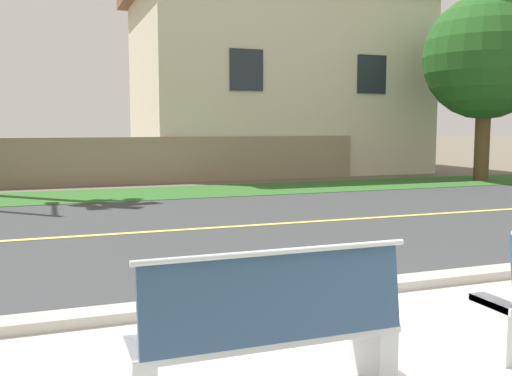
{
  "coord_description": "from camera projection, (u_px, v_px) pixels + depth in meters",
  "views": [
    {
      "loc": [
        -2.54,
        -2.69,
        1.72
      ],
      "look_at": [
        -0.26,
        3.54,
        1.0
      ],
      "focal_mm": 40.07,
      "sensor_mm": 36.0,
      "label": 1
    }
  ],
  "objects": [
    {
      "name": "far_verge_grass",
      "position": [
        155.0,
        193.0,
        14.63
      ],
      "size": [
        48.0,
        2.8,
        0.02
      ],
      "primitive_type": "cube",
      "color": "#2D6026",
      "rests_on": "ground_plane"
    },
    {
      "name": "house_across_street",
      "position": [
        275.0,
        79.0,
        21.73
      ],
      "size": [
        10.88,
        6.91,
        6.93
      ],
      "color": "beige",
      "rests_on": "ground_plane"
    },
    {
      "name": "shade_tree_left",
      "position": [
        491.0,
        48.0,
        17.75
      ],
      "size": [
        3.87,
        3.87,
        6.38
      ],
      "color": "brown",
      "rests_on": "ground_plane"
    },
    {
      "name": "bench_left",
      "position": [
        269.0,
        333.0,
        3.51
      ],
      "size": [
        1.7,
        0.48,
        1.01
      ],
      "color": "silver",
      "rests_on": "ground_plane"
    },
    {
      "name": "sidewalk_pavement",
      "position": [
        448.0,
        376.0,
        3.93
      ],
      "size": [
        44.0,
        3.6,
        0.01
      ],
      "primitive_type": "cube",
      "color": "beige",
      "rests_on": "ground_plane"
    },
    {
      "name": "curb_edge",
      "position": [
        321.0,
        292.0,
        5.75
      ],
      "size": [
        44.0,
        0.3,
        0.11
      ],
      "primitive_type": "cube",
      "color": "#ADA89E",
      "rests_on": "ground_plane"
    },
    {
      "name": "road_centre_line",
      "position": [
        211.0,
        228.0,
        9.63
      ],
      "size": [
        48.0,
        0.14,
        0.01
      ],
      "primitive_type": "cube",
      "color": "#E0CC4C",
      "rests_on": "ground_plane"
    },
    {
      "name": "ground_plane",
      "position": [
        190.0,
        216.0,
        11.03
      ],
      "size": [
        140.0,
        140.0,
        0.0
      ],
      "primitive_type": "plane",
      "color": "#665B4C"
    },
    {
      "name": "garden_wall",
      "position": [
        158.0,
        160.0,
        17.3
      ],
      "size": [
        13.0,
        0.36,
        1.4
      ],
      "primitive_type": "cube",
      "color": "gray",
      "rests_on": "ground_plane"
    },
    {
      "name": "street_asphalt",
      "position": [
        211.0,
        228.0,
        9.63
      ],
      "size": [
        52.0,
        8.0,
        0.01
      ],
      "primitive_type": "cube",
      "color": "#383A3D",
      "rests_on": "ground_plane"
    }
  ]
}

